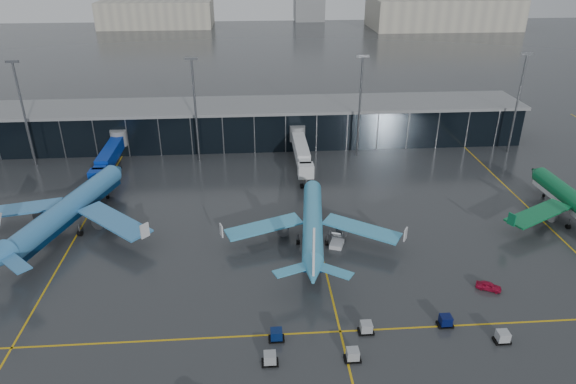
{
  "coord_description": "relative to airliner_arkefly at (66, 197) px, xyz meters",
  "views": [
    {
      "loc": [
        -1.45,
        -70.65,
        49.59
      ],
      "look_at": [
        5.0,
        18.0,
        6.0
      ],
      "focal_mm": 32.0,
      "sensor_mm": 36.0,
      "label": 1
    }
  ],
  "objects": [
    {
      "name": "ground",
      "position": [
        36.52,
        -17.46,
        -6.78
      ],
      "size": [
        600.0,
        600.0,
        0.0
      ],
      "primitive_type": "plane",
      "color": "#282B2D",
      "rests_on": "ground"
    },
    {
      "name": "terminal_pier",
      "position": [
        36.52,
        44.54,
        -1.36
      ],
      "size": [
        142.0,
        17.0,
        10.7
      ],
      "color": "black",
      "rests_on": "ground"
    },
    {
      "name": "jet_bridges",
      "position": [
        1.52,
        25.53,
        -2.23
      ],
      "size": [
        94.0,
        27.5,
        7.2
      ],
      "color": "#595B60",
      "rests_on": "ground"
    },
    {
      "name": "flood_masts",
      "position": [
        41.52,
        32.54,
        7.03
      ],
      "size": [
        203.0,
        0.5,
        25.5
      ],
      "color": "#595B60",
      "rests_on": "ground"
    },
    {
      "name": "distant_hangars",
      "position": [
        86.46,
        252.62,
        2.01
      ],
      "size": [
        260.0,
        71.0,
        22.0
      ],
      "color": "#B2AD99",
      "rests_on": "ground"
    },
    {
      "name": "taxi_lines",
      "position": [
        46.52,
        -6.85,
        -6.77
      ],
      "size": [
        220.0,
        120.0,
        0.02
      ],
      "color": "gold",
      "rests_on": "ground"
    },
    {
      "name": "airliner_arkefly",
      "position": [
        0.0,
        0.0,
        0.0
      ],
      "size": [
        49.74,
        53.36,
        13.56
      ],
      "primitive_type": null,
      "rotation": [
        0.0,
        0.0,
        -0.29
      ],
      "color": "#397FBC",
      "rests_on": "ground"
    },
    {
      "name": "airliner_klm_near",
      "position": [
        45.45,
        -7.32,
        -0.95
      ],
      "size": [
        37.4,
        41.47,
        11.66
      ],
      "primitive_type": null,
      "rotation": [
        0.0,
        0.0,
        -0.11
      ],
      "color": "#3E9ECC",
      "rests_on": "ground"
    },
    {
      "name": "baggage_carts",
      "position": [
        50.19,
        -35.11,
        -6.02
      ],
      "size": [
        34.18,
        7.15,
        1.7
      ],
      "color": "black",
      "rests_on": "ground"
    },
    {
      "name": "mobile_airstair",
      "position": [
        49.61,
        -9.9,
        -6.01
      ],
      "size": [
        3.17,
        3.76,
        3.45
      ],
      "rotation": [
        0.0,
        0.0,
        -0.35
      ],
      "color": "silver",
      "rests_on": "ground"
    },
    {
      "name": "service_van_red",
      "position": [
        71.46,
        -24.53,
        -6.12
      ],
      "size": [
        4.14,
        3.1,
        1.31
      ],
      "primitive_type": "imported",
      "rotation": [
        0.0,
        0.0,
        1.11
      ],
      "color": "#A70C2E",
      "rests_on": "ground"
    }
  ]
}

